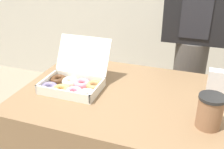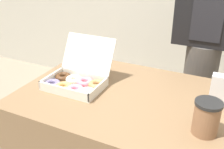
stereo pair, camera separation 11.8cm
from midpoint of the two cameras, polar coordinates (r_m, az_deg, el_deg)
The scene contains 4 objects.
donut_box at distance 1.33m, azimuth -5.29°, elevation -1.31°, with size 0.32×0.30×0.22m.
coffee_cup at distance 1.06m, azimuth 22.94°, elevation -8.72°, with size 0.10×0.10×0.14m.
napkin_holder at distance 1.28m, azimuth 25.58°, elevation -3.29°, with size 0.11×0.05×0.14m.
person_customer at distance 1.73m, azimuth 21.73°, elevation 7.83°, with size 0.38×0.22×1.63m.
Camera 2 is at (0.36, -1.02, 1.38)m, focal length 42.00 mm.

